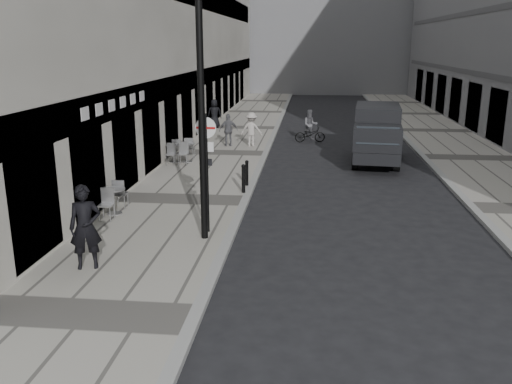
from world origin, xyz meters
TOP-DOWN VIEW (x-y plane):
  - sidewalk at (-2.00, 18.00)m, footprint 4.00×60.00m
  - far_sidewalk at (9.00, 18.00)m, footprint 4.00×60.00m
  - walking_man at (-2.79, 4.76)m, footprint 0.79×0.65m
  - sign_post at (-0.60, 7.37)m, footprint 0.53×0.10m
  - lamppost at (-0.60, 6.89)m, footprint 0.29×0.29m
  - bollard_near at (-0.15, 12.24)m, footprint 0.11×0.11m
  - bollard_far at (-0.15, 11.28)m, footprint 0.12×0.12m
  - panel_van at (4.82, 17.30)m, footprint 2.33×5.14m
  - cyclist at (1.98, 21.71)m, footprint 1.61×0.78m
  - pedestrian_a at (-1.91, 19.61)m, footprint 0.98×0.66m
  - pedestrian_b at (-0.81, 19.70)m, footprint 1.12×0.73m
  - pedestrian_c at (-3.60, 25.26)m, footprint 0.89×0.65m
  - cafe_table_near at (-3.60, 8.59)m, footprint 0.69×1.56m
  - cafe_table_mid at (-3.10, 15.82)m, footprint 0.72×1.63m
  - cafe_table_far at (-3.60, 15.71)m, footprint 0.69×1.56m

SIDE VIEW (x-z plane):
  - sidewalk at x=-2.00m, z-range 0.00..0.12m
  - far_sidewalk at x=9.00m, z-range 0.00..0.12m
  - bollard_near at x=-0.15m, z-range 0.12..0.95m
  - cafe_table_far at x=-3.60m, z-range 0.13..1.01m
  - bollard_far at x=-0.15m, z-range 0.12..1.02m
  - cafe_table_near at x=-3.60m, z-range 0.13..1.02m
  - cafe_table_mid at x=-3.10m, z-range 0.13..1.05m
  - cyclist at x=1.98m, z-range -0.18..1.48m
  - pedestrian_a at x=-1.91m, z-range 0.12..1.66m
  - pedestrian_b at x=-0.81m, z-range 0.12..1.74m
  - pedestrian_c at x=-3.60m, z-range 0.12..1.78m
  - walking_man at x=-2.79m, z-range 0.12..2.00m
  - panel_van at x=4.82m, z-range 0.15..2.49m
  - sign_post at x=-0.60m, z-range 0.56..3.67m
  - lamppost at x=-0.60m, z-range 0.48..6.97m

